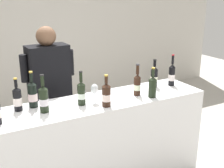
% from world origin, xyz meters
% --- Properties ---
extents(wall_back, '(8.00, 0.10, 2.80)m').
position_xyz_m(wall_back, '(0.00, 2.60, 1.40)').
color(wall_back, beige).
rests_on(wall_back, ground_plane).
extents(counter, '(2.30, 0.55, 0.97)m').
position_xyz_m(counter, '(0.00, 0.00, 0.48)').
color(counter, white).
rests_on(counter, ground_plane).
extents(wine_bottle_0, '(0.08, 0.08, 0.31)m').
position_xyz_m(wine_bottle_0, '(0.02, -0.16, 1.08)').
color(wine_bottle_0, black).
rests_on(wine_bottle_0, counter).
extents(wine_bottle_1, '(0.08, 0.08, 0.34)m').
position_xyz_m(wine_bottle_1, '(-0.58, 0.15, 1.09)').
color(wine_bottle_1, black).
rests_on(wine_bottle_1, counter).
extents(wine_bottle_2, '(0.08, 0.08, 0.33)m').
position_xyz_m(wine_bottle_2, '(-0.16, -0.01, 1.08)').
color(wine_bottle_2, black).
rests_on(wine_bottle_2, counter).
extents(wine_bottle_3, '(0.08, 0.08, 0.30)m').
position_xyz_m(wine_bottle_3, '(-0.72, 0.13, 1.08)').
color(wine_bottle_3, black).
rests_on(wine_bottle_3, counter).
extents(wine_bottle_4, '(0.07, 0.07, 0.33)m').
position_xyz_m(wine_bottle_4, '(0.44, -0.04, 1.08)').
color(wine_bottle_4, black).
rests_on(wine_bottle_4, counter).
extents(wine_bottle_5, '(0.08, 0.08, 0.35)m').
position_xyz_m(wine_bottle_5, '(-0.52, -0.02, 1.09)').
color(wine_bottle_5, black).
rests_on(wine_bottle_5, counter).
extents(wine_bottle_6, '(0.08, 0.08, 0.31)m').
position_xyz_m(wine_bottle_6, '(0.54, -0.16, 1.08)').
color(wine_bottle_6, black).
rests_on(wine_bottle_6, counter).
extents(wine_bottle_8, '(0.07, 0.07, 0.36)m').
position_xyz_m(wine_bottle_8, '(0.96, 0.05, 1.09)').
color(wine_bottle_8, black).
rests_on(wine_bottle_8, counter).
extents(wine_bottle_10, '(0.08, 0.08, 0.31)m').
position_xyz_m(wine_bottle_10, '(0.76, 0.11, 1.08)').
color(wine_bottle_10, black).
rests_on(wine_bottle_10, counter).
extents(wine_glass, '(0.08, 0.08, 0.19)m').
position_xyz_m(wine_glass, '(-0.03, -0.03, 1.10)').
color(wine_glass, silver).
rests_on(wine_glass, counter).
extents(person_server, '(0.60, 0.27, 1.64)m').
position_xyz_m(person_server, '(-0.28, 0.63, 0.80)').
color(person_server, black).
rests_on(person_server, ground_plane).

